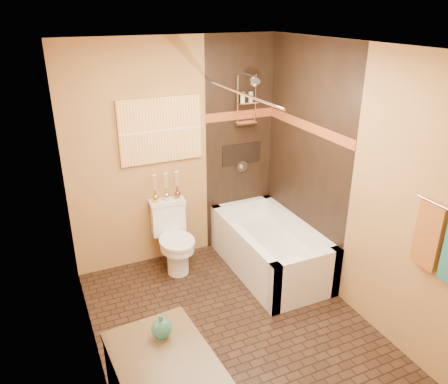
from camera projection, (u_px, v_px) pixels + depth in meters
floor at (234, 329)px, 4.06m from camera, size 3.00×3.00×0.00m
wall_left at (84, 237)px, 3.11m from camera, size 0.02×3.00×2.50m
wall_right at (353, 184)px, 4.02m from camera, size 0.02×3.00×2.50m
wall_back at (176, 154)px, 4.82m from camera, size 2.40×0.02×2.50m
wall_front at (359, 317)px, 2.31m from camera, size 2.40×0.02×2.50m
ceiling at (237, 46)px, 3.07m from camera, size 3.00×3.00×0.00m
alcove_tile_back at (240, 146)px, 5.10m from camera, size 0.85×0.01×2.50m
alcove_tile_right at (305, 160)px, 4.64m from camera, size 0.01×1.50×2.50m
mosaic_band_back at (240, 115)px, 4.95m from camera, size 0.85×0.01×0.10m
mosaic_band_right at (307, 126)px, 4.49m from camera, size 0.01×1.50×0.10m
alcove_niche at (242, 154)px, 5.15m from camera, size 0.50×0.01×0.25m
shower_fixtures at (247, 113)px, 4.86m from camera, size 0.24×0.33×1.16m
curtain_rod at (240, 93)px, 4.04m from camera, size 0.03×1.55×0.03m
towel_rust at (428, 236)px, 3.26m from camera, size 0.05×0.22×0.52m
sunset_painting at (161, 130)px, 4.61m from camera, size 0.90×0.04×0.70m
vanity_mirror at (109, 280)px, 2.19m from camera, size 0.01×1.00×0.90m
bathtub at (269, 251)px, 4.90m from camera, size 0.80×1.50×0.55m
toilet at (174, 237)px, 4.86m from camera, size 0.40×0.59×0.77m
teal_bottle at (161, 326)px, 2.74m from camera, size 0.17×0.17×0.20m
bud_vases at (166, 186)px, 4.78m from camera, size 0.32×0.07×0.32m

